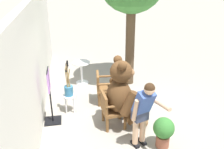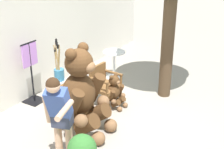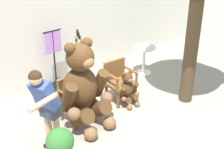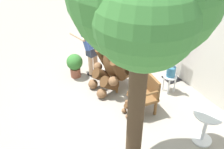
{
  "view_description": "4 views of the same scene",
  "coord_description": "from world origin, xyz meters",
  "px_view_note": "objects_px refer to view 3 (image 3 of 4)",
  "views": [
    {
      "loc": [
        -5.44,
        1.56,
        3.52
      ],
      "look_at": [
        0.38,
        0.53,
        0.9
      ],
      "focal_mm": 40.0,
      "sensor_mm": 36.0,
      "label": 1
    },
    {
      "loc": [
        -4.51,
        -2.56,
        3.3
      ],
      "look_at": [
        0.16,
        0.26,
        0.94
      ],
      "focal_mm": 50.0,
      "sensor_mm": 36.0,
      "label": 2
    },
    {
      "loc": [
        -3.37,
        -3.61,
        3.49
      ],
      "look_at": [
        0.04,
        0.34,
        0.9
      ],
      "focal_mm": 50.0,
      "sensor_mm": 36.0,
      "label": 3
    },
    {
      "loc": [
        4.14,
        -1.97,
        3.91
      ],
      "look_at": [
        -0.18,
        0.25,
        0.68
      ],
      "focal_mm": 40.0,
      "sensor_mm": 36.0,
      "label": 4
    }
  ],
  "objects_px": {
    "clothing_display_stand": "(54,58)",
    "round_side_table": "(144,57)",
    "teddy_bear_large": "(83,86)",
    "brush_bucket": "(80,62)",
    "potted_plant": "(60,145)",
    "teddy_bear_small": "(128,89)",
    "white_stool": "(81,74)",
    "person_visitor": "(46,103)",
    "wooden_chair_left": "(75,98)",
    "wooden_chair_right": "(119,80)"
  },
  "relations": [
    {
      "from": "teddy_bear_small",
      "to": "wooden_chair_right",
      "type": "bearing_deg",
      "value": 88.36
    },
    {
      "from": "potted_plant",
      "to": "wooden_chair_right",
      "type": "bearing_deg",
      "value": 24.33
    },
    {
      "from": "clothing_display_stand",
      "to": "teddy_bear_small",
      "type": "bearing_deg",
      "value": -66.85
    },
    {
      "from": "white_stool",
      "to": "potted_plant",
      "type": "bearing_deg",
      "value": -132.68
    },
    {
      "from": "person_visitor",
      "to": "clothing_display_stand",
      "type": "relative_size",
      "value": 1.14
    },
    {
      "from": "teddy_bear_large",
      "to": "round_side_table",
      "type": "relative_size",
      "value": 2.33
    },
    {
      "from": "teddy_bear_large",
      "to": "wooden_chair_left",
      "type": "bearing_deg",
      "value": 92.13
    },
    {
      "from": "wooden_chair_left",
      "to": "teddy_bear_small",
      "type": "xyz_separation_m",
      "value": [
        1.12,
        -0.28,
        -0.09
      ]
    },
    {
      "from": "brush_bucket",
      "to": "potted_plant",
      "type": "distance_m",
      "value": 2.56
    },
    {
      "from": "teddy_bear_large",
      "to": "person_visitor",
      "type": "xyz_separation_m",
      "value": [
        -0.88,
        -0.21,
        0.1
      ]
    },
    {
      "from": "wooden_chair_left",
      "to": "wooden_chair_right",
      "type": "relative_size",
      "value": 1.0
    },
    {
      "from": "person_visitor",
      "to": "wooden_chair_left",
      "type": "bearing_deg",
      "value": 29.21
    },
    {
      "from": "white_stool",
      "to": "round_side_table",
      "type": "distance_m",
      "value": 1.69
    },
    {
      "from": "wooden_chair_left",
      "to": "white_stool",
      "type": "height_order",
      "value": "wooden_chair_left"
    },
    {
      "from": "teddy_bear_large",
      "to": "potted_plant",
      "type": "relative_size",
      "value": 2.47
    },
    {
      "from": "wooden_chair_right",
      "to": "teddy_bear_large",
      "type": "relative_size",
      "value": 0.51
    },
    {
      "from": "wooden_chair_right",
      "to": "teddy_bear_small",
      "type": "distance_m",
      "value": 0.3
    },
    {
      "from": "teddy_bear_large",
      "to": "white_stool",
      "type": "height_order",
      "value": "teddy_bear_large"
    },
    {
      "from": "person_visitor",
      "to": "white_stool",
      "type": "bearing_deg",
      "value": 40.62
    },
    {
      "from": "potted_plant",
      "to": "person_visitor",
      "type": "bearing_deg",
      "value": 82.28
    },
    {
      "from": "potted_plant",
      "to": "white_stool",
      "type": "bearing_deg",
      "value": 47.32
    },
    {
      "from": "teddy_bear_small",
      "to": "clothing_display_stand",
      "type": "xyz_separation_m",
      "value": [
        -0.71,
        1.66,
        0.35
      ]
    },
    {
      "from": "brush_bucket",
      "to": "clothing_display_stand",
      "type": "xyz_separation_m",
      "value": [
        -0.39,
        0.43,
        0.06
      ]
    },
    {
      "from": "round_side_table",
      "to": "clothing_display_stand",
      "type": "xyz_separation_m",
      "value": [
        -2.02,
        0.85,
        0.27
      ]
    },
    {
      "from": "round_side_table",
      "to": "potted_plant",
      "type": "relative_size",
      "value": 1.06
    },
    {
      "from": "wooden_chair_left",
      "to": "teddy_bear_large",
      "type": "height_order",
      "value": "teddy_bear_large"
    },
    {
      "from": "teddy_bear_large",
      "to": "round_side_table",
      "type": "distance_m",
      "value": 2.58
    },
    {
      "from": "wooden_chair_right",
      "to": "brush_bucket",
      "type": "xyz_separation_m",
      "value": [
        -0.33,
        0.95,
        0.2
      ]
    },
    {
      "from": "teddy_bear_large",
      "to": "clothing_display_stand",
      "type": "xyz_separation_m",
      "value": [
        0.4,
        1.65,
        -0.1
      ]
    },
    {
      "from": "person_visitor",
      "to": "white_stool",
      "type": "distance_m",
      "value": 2.27
    },
    {
      "from": "wooden_chair_right",
      "to": "clothing_display_stand",
      "type": "bearing_deg",
      "value": 117.52
    },
    {
      "from": "brush_bucket",
      "to": "potted_plant",
      "type": "bearing_deg",
      "value": -132.62
    },
    {
      "from": "wooden_chair_right",
      "to": "clothing_display_stand",
      "type": "distance_m",
      "value": 1.57
    },
    {
      "from": "clothing_display_stand",
      "to": "white_stool",
      "type": "bearing_deg",
      "value": -47.37
    },
    {
      "from": "wooden_chair_right",
      "to": "brush_bucket",
      "type": "relative_size",
      "value": 0.9
    },
    {
      "from": "round_side_table",
      "to": "potted_plant",
      "type": "bearing_deg",
      "value": -156.57
    },
    {
      "from": "wooden_chair_right",
      "to": "white_stool",
      "type": "distance_m",
      "value": 1.01
    },
    {
      "from": "clothing_display_stand",
      "to": "round_side_table",
      "type": "bearing_deg",
      "value": -22.74
    },
    {
      "from": "teddy_bear_small",
      "to": "clothing_display_stand",
      "type": "bearing_deg",
      "value": 113.15
    },
    {
      "from": "teddy_bear_small",
      "to": "brush_bucket",
      "type": "xyz_separation_m",
      "value": [
        -0.32,
        1.23,
        0.29
      ]
    },
    {
      "from": "round_side_table",
      "to": "person_visitor",
      "type": "bearing_deg",
      "value": -162.94
    },
    {
      "from": "white_stool",
      "to": "clothing_display_stand",
      "type": "distance_m",
      "value": 0.69
    },
    {
      "from": "brush_bucket",
      "to": "clothing_display_stand",
      "type": "height_order",
      "value": "brush_bucket"
    },
    {
      "from": "teddy_bear_small",
      "to": "brush_bucket",
      "type": "distance_m",
      "value": 1.3
    },
    {
      "from": "wooden_chair_left",
      "to": "clothing_display_stand",
      "type": "bearing_deg",
      "value": 73.46
    },
    {
      "from": "wooden_chair_left",
      "to": "teddy_bear_large",
      "type": "distance_m",
      "value": 0.45
    },
    {
      "from": "wooden_chair_right",
      "to": "round_side_table",
      "type": "distance_m",
      "value": 1.41
    },
    {
      "from": "clothing_display_stand",
      "to": "potted_plant",
      "type": "bearing_deg",
      "value": -120.1
    },
    {
      "from": "wooden_chair_left",
      "to": "person_visitor",
      "type": "distance_m",
      "value": 1.09
    },
    {
      "from": "round_side_table",
      "to": "clothing_display_stand",
      "type": "height_order",
      "value": "clothing_display_stand"
    }
  ]
}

